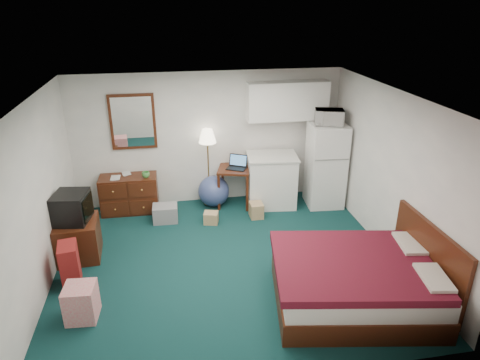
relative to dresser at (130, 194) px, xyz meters
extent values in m
cube|color=#092B2A|center=(1.52, -1.98, -0.35)|extent=(5.00, 4.50, 0.01)
cube|color=silver|center=(1.52, -1.98, 2.15)|extent=(5.00, 4.50, 0.01)
cube|color=silver|center=(1.52, 0.27, 0.90)|extent=(5.00, 0.01, 2.50)
cube|color=silver|center=(1.52, -4.23, 0.90)|extent=(5.00, 0.01, 2.50)
cube|color=silver|center=(-0.98, -1.98, 0.90)|extent=(0.01, 4.50, 2.50)
cube|color=silver|center=(4.02, -1.98, 0.90)|extent=(0.01, 4.50, 2.50)
sphere|color=#38467E|center=(1.56, -0.02, -0.06)|extent=(0.62, 0.62, 0.59)
imported|color=white|center=(3.63, -0.33, 1.40)|extent=(0.56, 0.40, 0.34)
imported|color=#9C8560|center=(-0.29, -0.04, 0.46)|extent=(0.17, 0.02, 0.23)
imported|color=#9C8560|center=(-0.10, 0.11, 0.45)|extent=(0.15, 0.05, 0.20)
imported|color=#4A9644|center=(0.33, -0.10, 0.42)|extent=(0.16, 0.15, 0.14)
camera|label=1|loc=(0.76, -7.40, 3.34)|focal=32.00mm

